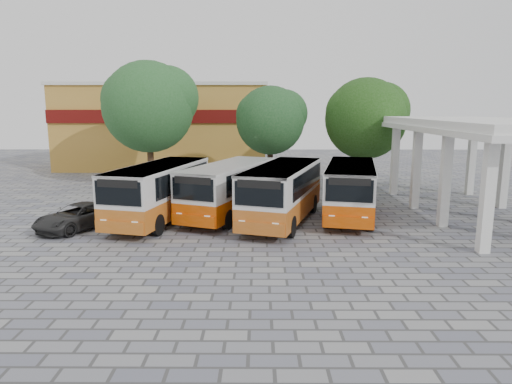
{
  "coord_description": "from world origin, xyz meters",
  "views": [
    {
      "loc": [
        -1.63,
        -21.03,
        6.05
      ],
      "look_at": [
        -1.76,
        3.31,
        1.5
      ],
      "focal_mm": 32.0,
      "sensor_mm": 36.0,
      "label": 1
    }
  ],
  "objects_px": {
    "bus_centre_left": "(229,186)",
    "bus_centre_right": "(283,190)",
    "bus_far_right": "(351,187)",
    "bus_far_left": "(160,189)",
    "parked_car": "(78,217)"
  },
  "relations": [
    {
      "from": "bus_centre_right",
      "to": "bus_centre_left",
      "type": "bearing_deg",
      "value": 173.22
    },
    {
      "from": "bus_centre_left",
      "to": "bus_centre_right",
      "type": "distance_m",
      "value": 3.19
    },
    {
      "from": "bus_centre_left",
      "to": "bus_centre_right",
      "type": "height_order",
      "value": "bus_centre_right"
    },
    {
      "from": "bus_centre_left",
      "to": "bus_far_right",
      "type": "relative_size",
      "value": 1.02
    },
    {
      "from": "bus_far_right",
      "to": "parked_car",
      "type": "height_order",
      "value": "bus_far_right"
    },
    {
      "from": "parked_car",
      "to": "bus_far_right",
      "type": "bearing_deg",
      "value": 38.57
    },
    {
      "from": "bus_centre_right",
      "to": "parked_car",
      "type": "relative_size",
      "value": 1.98
    },
    {
      "from": "bus_far_left",
      "to": "parked_car",
      "type": "height_order",
      "value": "bus_far_left"
    },
    {
      "from": "bus_centre_right",
      "to": "bus_far_right",
      "type": "xyz_separation_m",
      "value": [
        3.81,
        1.18,
        -0.05
      ]
    },
    {
      "from": "bus_centre_left",
      "to": "parked_car",
      "type": "distance_m",
      "value": 8.02
    },
    {
      "from": "bus_far_left",
      "to": "bus_far_right",
      "type": "bearing_deg",
      "value": 18.53
    },
    {
      "from": "bus_centre_right",
      "to": "bus_far_right",
      "type": "bearing_deg",
      "value": 34.73
    },
    {
      "from": "bus_centre_left",
      "to": "parked_car",
      "type": "xyz_separation_m",
      "value": [
        -7.47,
        -2.72,
        -1.08
      ]
    },
    {
      "from": "parked_car",
      "to": "bus_centre_right",
      "type": "bearing_deg",
      "value": 35.97
    },
    {
      "from": "bus_far_right",
      "to": "parked_car",
      "type": "relative_size",
      "value": 1.9
    }
  ]
}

